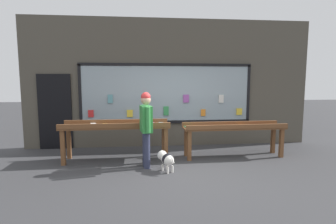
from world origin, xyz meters
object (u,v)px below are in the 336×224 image
display_table_right (234,130)px  small_dog (166,159)px  display_table_left (116,129)px  person_browsing (146,124)px

display_table_right → small_dog: (-1.79, -0.91, -0.42)m
display_table_left → display_table_right: 2.91m
person_browsing → display_table_left: bearing=40.6°
display_table_left → small_dog: size_ratio=4.94×
display_table_right → display_table_left: bearing=180.0°
display_table_left → display_table_right: bearing=-0.0°
display_table_right → small_dog: 2.05m
display_table_right → person_browsing: (-2.21, -0.61, 0.28)m
display_table_left → small_dog: 1.53m
display_table_left → display_table_right: size_ratio=1.00×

